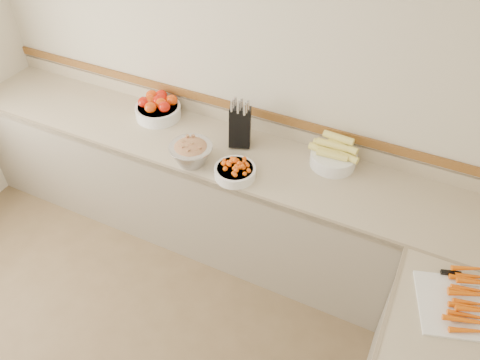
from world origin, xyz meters
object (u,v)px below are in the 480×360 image
at_px(tomato_bowl, 158,107).
at_px(corn_bowl, 334,155).
at_px(knife_block, 240,126).
at_px(cherry_tomato_bowl, 235,170).
at_px(cutting_board, 468,303).
at_px(rhubarb_bowl, 191,152).

distance_m(tomato_bowl, corn_bowl, 1.34).
distance_m(knife_block, tomato_bowl, 0.69).
relative_size(cherry_tomato_bowl, corn_bowl, 0.80).
bearing_deg(cutting_board, rhubarb_bowl, 168.48).
distance_m(corn_bowl, rhubarb_bowl, 0.93).
height_order(tomato_bowl, rhubarb_bowl, tomato_bowl).
relative_size(knife_block, cherry_tomato_bowl, 1.31).
bearing_deg(tomato_bowl, cutting_board, -17.67).
height_order(knife_block, tomato_bowl, knife_block).
relative_size(corn_bowl, rhubarb_bowl, 1.16).
relative_size(knife_block, rhubarb_bowl, 1.21).
height_order(knife_block, rhubarb_bowl, knife_block).
height_order(corn_bowl, cutting_board, corn_bowl).
distance_m(knife_block, cutting_board, 1.72).
distance_m(corn_bowl, cutting_board, 1.19).
bearing_deg(cherry_tomato_bowl, rhubarb_bowl, 179.82).
distance_m(tomato_bowl, cutting_board, 2.37).
xyz_separation_m(knife_block, cutting_board, (1.57, -0.69, -0.12)).
bearing_deg(cutting_board, cherry_tomato_bowl, 166.05).
xyz_separation_m(rhubarb_bowl, cutting_board, (1.76, -0.36, -0.06)).
bearing_deg(rhubarb_bowl, corn_bowl, 24.71).
relative_size(knife_block, corn_bowl, 1.05).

